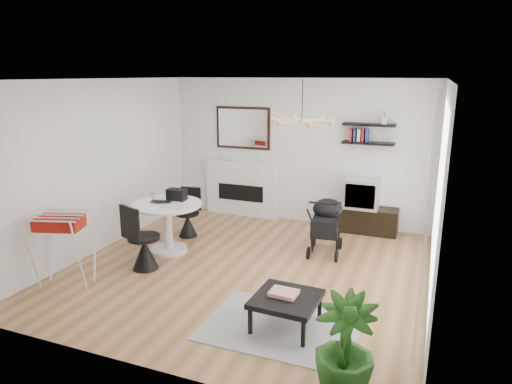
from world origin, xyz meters
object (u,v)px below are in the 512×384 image
at_px(tv_console, 363,219).
at_px(crt_tv, 362,193).
at_px(stroller, 326,228).
at_px(coffee_table, 286,300).
at_px(fireplace, 242,182).
at_px(potted_plant, 344,347).
at_px(dining_table, 167,220).
at_px(drying_rack, 64,248).

relative_size(tv_console, crt_tv, 2.03).
height_order(crt_tv, stroller, crt_tv).
bearing_deg(crt_tv, coffee_table, -94.12).
xyz_separation_m(fireplace, potted_plant, (2.93, -4.60, -0.21)).
bearing_deg(fireplace, dining_table, -98.23).
xyz_separation_m(dining_table, coffee_table, (2.45, -1.47, -0.20)).
bearing_deg(potted_plant, fireplace, 122.52).
distance_m(dining_table, coffee_table, 2.86).
xyz_separation_m(stroller, potted_plant, (0.91, -3.24, 0.06)).
relative_size(fireplace, tv_console, 1.77).
distance_m(drying_rack, potted_plant, 3.97).
relative_size(dining_table, coffee_table, 1.49).
relative_size(tv_console, dining_table, 1.11).
height_order(fireplace, coffee_table, fireplace).
distance_m(fireplace, dining_table, 2.28).
bearing_deg(potted_plant, dining_table, 144.18).
xyz_separation_m(fireplace, coffee_table, (2.12, -3.72, -0.35)).
bearing_deg(drying_rack, stroller, 22.07).
distance_m(fireplace, crt_tv, 2.39).
bearing_deg(fireplace, tv_console, -3.47).
height_order(dining_table, drying_rack, drying_rack).
height_order(fireplace, crt_tv, fireplace).
bearing_deg(dining_table, fireplace, 81.77).
distance_m(stroller, potted_plant, 3.36).
distance_m(fireplace, drying_rack, 3.91).
bearing_deg(potted_plant, stroller, 105.71).
height_order(fireplace, dining_table, fireplace).
xyz_separation_m(crt_tv, potted_plant, (0.55, -4.45, -0.24)).
distance_m(dining_table, drying_rack, 1.66).
bearing_deg(stroller, dining_table, -164.76).
bearing_deg(drying_rack, crt_tv, 30.44).
xyz_separation_m(fireplace, drying_rack, (-0.95, -3.79, -0.16)).
relative_size(crt_tv, drying_rack, 0.60).
bearing_deg(dining_table, potted_plant, -35.82).
distance_m(crt_tv, drying_rack, 4.94).
bearing_deg(dining_table, crt_tv, 37.81).
xyz_separation_m(tv_console, coffee_table, (-0.29, -3.57, 0.10)).
relative_size(tv_console, coffee_table, 1.66).
bearing_deg(crt_tv, fireplace, 176.39).
height_order(drying_rack, potted_plant, drying_rack).
relative_size(fireplace, coffee_table, 2.93).
xyz_separation_m(crt_tv, dining_table, (-2.71, -2.10, -0.19)).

